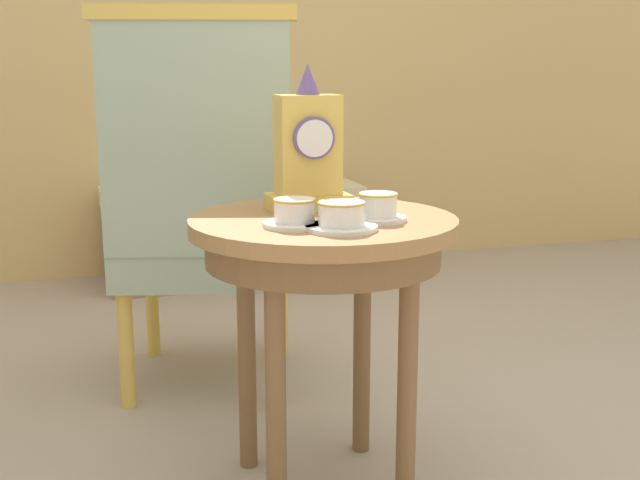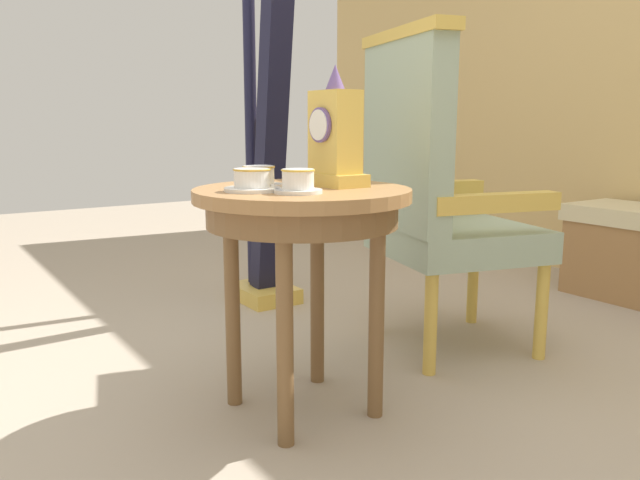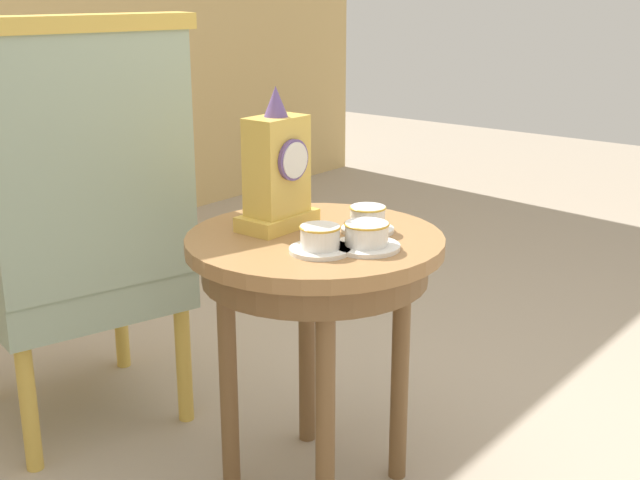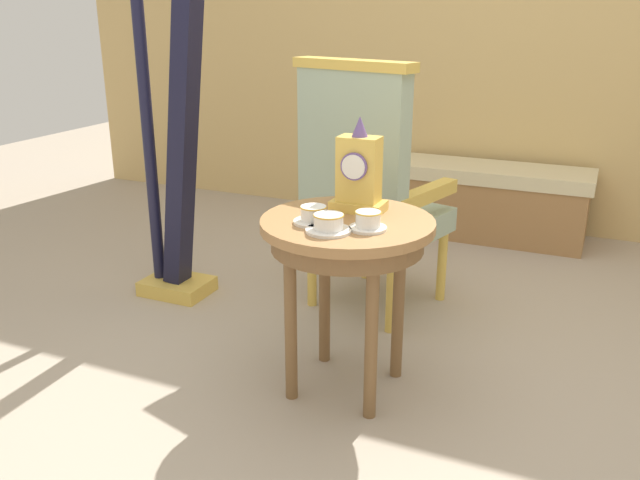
# 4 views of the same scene
# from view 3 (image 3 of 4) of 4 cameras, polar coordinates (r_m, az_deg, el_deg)

# --- Properties ---
(ground_plane) EXTENTS (10.00, 10.00, 0.00)m
(ground_plane) POSITION_cam_3_polar(r_m,az_deg,el_deg) (2.28, 0.50, -15.13)
(ground_plane) COLOR tan
(side_table) EXTENTS (0.60, 0.60, 0.65)m
(side_table) POSITION_cam_3_polar(r_m,az_deg,el_deg) (1.98, -0.35, -2.11)
(side_table) COLOR #9E7042
(side_table) RESTS_ON ground
(teacup_left) EXTENTS (0.14, 0.14, 0.06)m
(teacup_left) POSITION_cam_3_polar(r_m,az_deg,el_deg) (1.83, 0.00, -0.01)
(teacup_left) COLOR white
(teacup_left) RESTS_ON side_table
(teacup_right) EXTENTS (0.15, 0.15, 0.06)m
(teacup_right) POSITION_cam_3_polar(r_m,az_deg,el_deg) (1.86, 3.16, 0.21)
(teacup_right) COLOR white
(teacup_right) RESTS_ON side_table
(teacup_center) EXTENTS (0.12, 0.12, 0.06)m
(teacup_center) POSITION_cam_3_polar(r_m,az_deg,el_deg) (1.98, 3.24, 1.35)
(teacup_center) COLOR white
(teacup_center) RESTS_ON side_table
(mantel_clock) EXTENTS (0.19, 0.11, 0.34)m
(mantel_clock) POSITION_cam_3_polar(r_m,az_deg,el_deg) (1.99, -2.90, 4.58)
(mantel_clock) COLOR gold
(mantel_clock) RESTS_ON side_table
(armchair) EXTENTS (0.66, 0.65, 1.14)m
(armchair) POSITION_cam_3_polar(r_m,az_deg,el_deg) (2.33, -15.78, 0.91)
(armchair) COLOR #9EB299
(armchair) RESTS_ON ground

